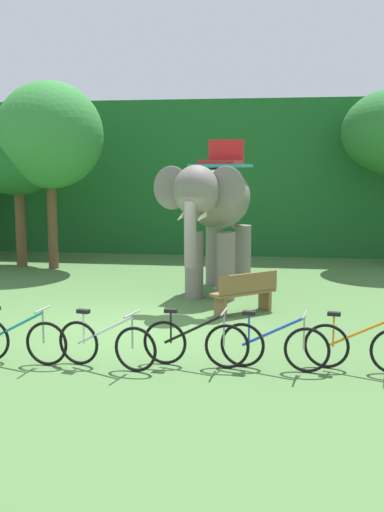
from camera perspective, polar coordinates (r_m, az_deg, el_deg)
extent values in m
plane|color=#4C753D|center=(12.48, -5.38, -6.47)|extent=(80.00, 80.00, 0.00)
cube|color=#1E6028|center=(25.07, 1.86, 7.12)|extent=(36.00, 6.00, 5.37)
cylinder|color=brown|center=(20.55, -15.12, 2.35)|extent=(0.33, 0.33, 2.32)
ellipsoid|color=#1E6028|center=(20.45, -15.34, 8.23)|extent=(3.16, 3.16, 2.10)
cylinder|color=brown|center=(19.82, -12.41, 2.63)|extent=(0.30, 0.30, 2.59)
ellipsoid|color=#338438|center=(19.75, -12.66, 10.54)|extent=(3.20, 3.20, 3.19)
ellipsoid|color=slate|center=(15.66, 2.52, 5.25)|extent=(1.82, 3.08, 1.50)
cylinder|color=slate|center=(14.86, 3.04, -0.92)|extent=(0.44, 0.44, 1.60)
cylinder|color=slate|center=(15.07, 0.20, -0.79)|extent=(0.44, 0.44, 1.60)
cylinder|color=slate|center=(16.59, 4.56, 0.02)|extent=(0.44, 0.44, 1.60)
cylinder|color=slate|center=(16.77, 1.99, 0.13)|extent=(0.44, 0.44, 1.60)
ellipsoid|color=slate|center=(13.73, 0.40, 5.89)|extent=(1.15, 1.24, 1.10)
ellipsoid|color=slate|center=(13.70, 3.08, 6.08)|extent=(0.85, 0.28, 0.96)
ellipsoid|color=slate|center=(14.06, -1.86, 6.14)|extent=(0.85, 0.28, 0.96)
cylinder|color=slate|center=(13.36, -0.16, 1.96)|extent=(0.26, 0.26, 1.40)
cone|color=beige|center=(13.32, 0.80, 3.45)|extent=(0.20, 0.57, 0.21)
cone|color=beige|center=(13.45, -1.00, 3.49)|extent=(0.20, 0.57, 0.21)
cube|color=teal|center=(15.74, 2.63, 8.10)|extent=(1.51, 1.48, 0.08)
cube|color=#B22323|center=(15.74, 2.63, 8.43)|extent=(1.05, 1.22, 0.10)
cube|color=#B22323|center=(16.23, 3.09, 9.41)|extent=(0.90, 0.23, 0.56)
cylinder|color=slate|center=(17.07, 3.72, 3.97)|extent=(0.08, 0.08, 0.90)
torus|color=black|center=(10.36, -12.93, -7.67)|extent=(0.71, 0.11, 0.71)
cylinder|color=teal|center=(10.54, -15.54, -6.09)|extent=(0.97, 0.13, 0.54)
cylinder|color=#9E9EA3|center=(10.31, -13.23, -6.15)|extent=(0.03, 0.03, 0.55)
cylinder|color=#9E9EA3|center=(10.25, -13.28, -4.69)|extent=(0.08, 0.52, 0.03)
torus|color=black|center=(10.31, -10.15, -7.68)|extent=(0.70, 0.20, 0.71)
torus|color=black|center=(9.84, -5.10, -8.34)|extent=(0.70, 0.20, 0.71)
cylinder|color=silver|center=(10.01, -7.84, -6.62)|extent=(0.96, 0.25, 0.54)
cylinder|color=silver|center=(10.19, -9.70, -6.34)|extent=(0.03, 0.03, 0.52)
cube|color=black|center=(10.13, -9.74, -4.92)|extent=(0.22, 0.14, 0.06)
cylinder|color=#9E9EA3|center=(9.79, -5.38, -6.74)|extent=(0.03, 0.03, 0.55)
cylinder|color=#9E9EA3|center=(9.72, -5.40, -5.20)|extent=(0.14, 0.52, 0.03)
torus|color=black|center=(10.17, -2.45, -7.77)|extent=(0.71, 0.10, 0.71)
torus|color=black|center=(9.97, 3.16, -8.11)|extent=(0.71, 0.10, 0.71)
cylinder|color=black|center=(10.00, 0.18, -6.56)|extent=(0.97, 0.11, 0.54)
cylinder|color=black|center=(10.08, -1.91, -6.38)|extent=(0.03, 0.03, 0.52)
cube|color=black|center=(10.02, -1.92, -4.95)|extent=(0.21, 0.11, 0.06)
cylinder|color=#9E9EA3|center=(9.90, 2.89, -6.54)|extent=(0.03, 0.03, 0.55)
cylinder|color=#9E9EA3|center=(9.84, 2.90, -5.02)|extent=(0.07, 0.52, 0.03)
torus|color=black|center=(10.06, 4.55, -7.96)|extent=(0.71, 0.14, 0.71)
torus|color=black|center=(9.92, 10.28, -8.31)|extent=(0.71, 0.14, 0.71)
cylinder|color=blue|center=(9.92, 7.28, -6.75)|extent=(0.97, 0.17, 0.54)
cylinder|color=blue|center=(9.98, 5.14, -6.57)|extent=(0.03, 0.03, 0.52)
cube|color=black|center=(9.91, 5.15, -5.11)|extent=(0.21, 0.12, 0.06)
cylinder|color=#9E9EA3|center=(9.85, 10.03, -6.73)|extent=(0.03, 0.03, 0.55)
cylinder|color=#9E9EA3|center=(9.79, 10.07, -5.20)|extent=(0.10, 0.52, 0.03)
torus|color=black|center=(10.20, 11.98, -7.91)|extent=(0.71, 0.16, 0.71)
cylinder|color=orange|center=(10.10, 14.72, -6.69)|extent=(0.97, 0.20, 0.54)
cylinder|color=orange|center=(10.12, 12.59, -6.52)|extent=(0.03, 0.03, 0.52)
cube|color=black|center=(10.06, 12.64, -5.09)|extent=(0.21, 0.13, 0.06)
cube|color=brown|center=(13.62, 4.63, -3.27)|extent=(1.39, 1.30, 0.06)
cube|color=brown|center=(13.44, 5.11, -2.39)|extent=(1.16, 1.04, 0.40)
cube|color=brown|center=(13.32, 2.56, -4.51)|extent=(0.30, 0.32, 0.45)
cube|color=brown|center=(14.04, 6.56, -3.90)|extent=(0.30, 0.32, 0.45)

